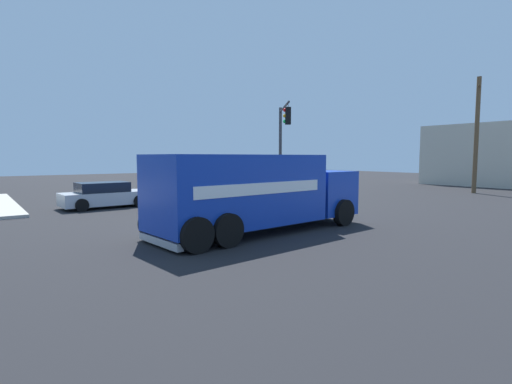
# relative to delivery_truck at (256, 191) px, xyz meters

# --- Properties ---
(ground_plane) EXTENTS (100.00, 100.00, 0.00)m
(ground_plane) POSITION_rel_delivery_truck_xyz_m (-1.52, 0.89, -1.42)
(ground_plane) COLOR black
(delivery_truck) EXTENTS (3.35, 8.27, 2.68)m
(delivery_truck) POSITION_rel_delivery_truck_xyz_m (0.00, 0.00, 0.00)
(delivery_truck) COLOR #1438AD
(delivery_truck) RESTS_ON ground
(traffic_light_primary) EXTENTS (3.92, 2.75, 5.85)m
(traffic_light_primary) POSITION_rel_delivery_truck_xyz_m (-8.01, 7.99, 2.46)
(traffic_light_primary) COLOR #38383D
(traffic_light_primary) RESTS_ON ground
(pickup_black) EXTENTS (2.26, 5.21, 1.38)m
(pickup_black) POSITION_rel_delivery_truck_xyz_m (-14.35, 4.92, -0.69)
(pickup_black) COLOR black
(pickup_black) RESTS_ON ground
(sedan_silver) EXTENTS (2.18, 4.37, 1.31)m
(sedan_silver) POSITION_rel_delivery_truck_xyz_m (-9.96, -2.35, -0.79)
(sedan_silver) COLOR #B7BABF
(sedan_silver) RESTS_ON ground
(utility_pole) EXTENTS (1.03, 2.05, 8.24)m
(utility_pole) POSITION_rel_delivery_truck_xyz_m (-2.39, 21.34, 2.85)
(utility_pole) COLOR brown
(utility_pole) RESTS_ON ground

